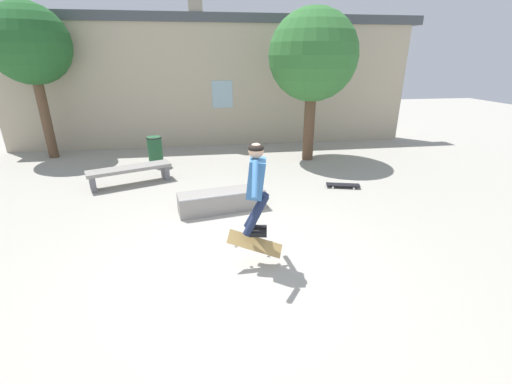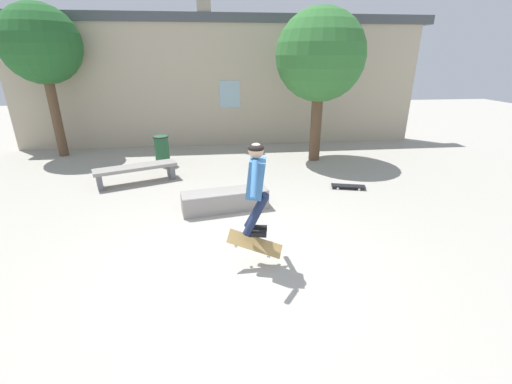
# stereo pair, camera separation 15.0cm
# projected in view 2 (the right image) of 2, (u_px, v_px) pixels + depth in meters

# --- Properties ---
(ground_plane) EXTENTS (40.00, 40.00, 0.00)m
(ground_plane) POSITION_uv_depth(u_px,v_px,m) (237.00, 265.00, 5.26)
(ground_plane) COLOR #A39E93
(building_backdrop) EXTENTS (14.58, 0.52, 5.23)m
(building_backdrop) POSITION_uv_depth(u_px,v_px,m) (221.00, 81.00, 11.76)
(building_backdrop) COLOR #B7A88E
(building_backdrop) RESTS_ON ground_plane
(tree_right) EXTENTS (2.52, 2.52, 4.27)m
(tree_right) POSITION_uv_depth(u_px,v_px,m) (320.00, 56.00, 9.54)
(tree_right) COLOR brown
(tree_right) RESTS_ON ground_plane
(tree_left) EXTENTS (2.24, 2.24, 4.44)m
(tree_left) POSITION_uv_depth(u_px,v_px,m) (41.00, 45.00, 9.88)
(tree_left) COLOR brown
(tree_left) RESTS_ON ground_plane
(park_bench) EXTENTS (2.02, 1.17, 0.45)m
(park_bench) POSITION_uv_depth(u_px,v_px,m) (136.00, 170.00, 8.56)
(park_bench) COLOR gray
(park_bench) RESTS_ON ground_plane
(skate_ledge) EXTENTS (1.82, 0.78, 0.43)m
(skate_ledge) POSITION_uv_depth(u_px,v_px,m) (225.00, 200.00, 7.07)
(skate_ledge) COLOR gray
(skate_ledge) RESTS_ON ground_plane
(trash_bin) EXTENTS (0.45, 0.45, 0.87)m
(trash_bin) POSITION_uv_depth(u_px,v_px,m) (162.00, 150.00, 9.91)
(trash_bin) COLOR #235633
(trash_bin) RESTS_ON ground_plane
(skater) EXTENTS (0.42, 1.15, 1.36)m
(skater) POSITION_uv_depth(u_px,v_px,m) (256.00, 182.00, 4.77)
(skater) COLOR teal
(skateboard_flipping) EXTENTS (0.85, 0.27, 0.46)m
(skateboard_flipping) POSITION_uv_depth(u_px,v_px,m) (255.00, 244.00, 5.09)
(skateboard_flipping) COLOR #AD894C
(skateboard_resting) EXTENTS (0.83, 0.42, 0.08)m
(skateboard_resting) POSITION_uv_depth(u_px,v_px,m) (348.00, 186.00, 8.27)
(skateboard_resting) COLOR black
(skateboard_resting) RESTS_ON ground_plane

